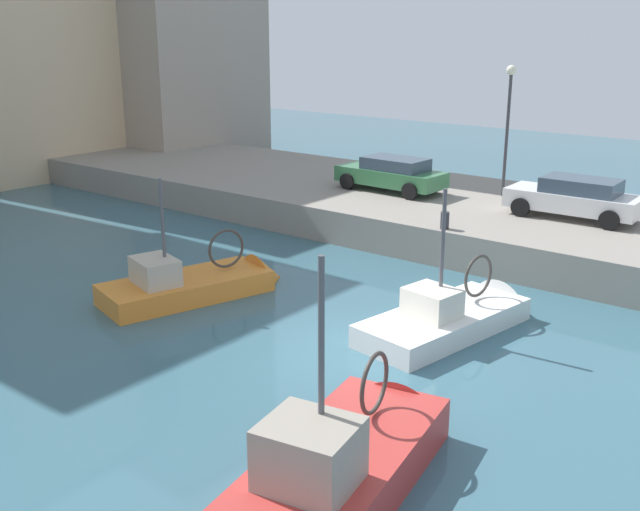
{
  "coord_description": "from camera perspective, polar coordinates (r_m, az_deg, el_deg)",
  "views": [
    {
      "loc": [
        -13.2,
        -9.19,
        7.36
      ],
      "look_at": [
        2.61,
        3.3,
        1.2
      ],
      "focal_mm": 42.15,
      "sensor_mm": 36.0,
      "label": 1
    }
  ],
  "objects": [
    {
      "name": "water_surface",
      "position": [
        17.69,
        3.18,
        -7.62
      ],
      "size": [
        80.0,
        80.0,
        0.0
      ],
      "primitive_type": "plane",
      "color": "#386070",
      "rests_on": "ground"
    },
    {
      "name": "waterfront_building_central",
      "position": [
        42.12,
        -22.44,
        17.46
      ],
      "size": [
        9.52,
        7.26,
        17.14
      ],
      "color": "beige",
      "rests_on": "ground"
    },
    {
      "name": "fishing_boat_orange",
      "position": [
        21.78,
        -9.1,
        -2.7
      ],
      "size": [
        5.79,
        3.28,
        4.37
      ],
      "color": "orange",
      "rests_on": "ground"
    },
    {
      "name": "quay_wall",
      "position": [
        27.21,
        17.33,
        1.83
      ],
      "size": [
        9.0,
        56.0,
        1.2
      ],
      "primitive_type": "cube",
      "color": "gray",
      "rests_on": "ground"
    },
    {
      "name": "quay_streetlamp",
      "position": [
        28.91,
        14.13,
        10.73
      ],
      "size": [
        0.36,
        0.36,
        4.83
      ],
      "color": "#38383D",
      "rests_on": "quay_wall"
    },
    {
      "name": "parked_car_white",
      "position": [
        26.43,
        18.79,
        4.19
      ],
      "size": [
        1.95,
        4.36,
        1.38
      ],
      "color": "silver",
      "rests_on": "quay_wall"
    },
    {
      "name": "fishing_boat_red",
      "position": [
        13.07,
        1.91,
        -16.6
      ],
      "size": [
        6.36,
        3.02,
        5.19
      ],
      "color": "#BC3833",
      "rests_on": "ground"
    },
    {
      "name": "parked_car_green",
      "position": [
        29.43,
        5.46,
        6.21
      ],
      "size": [
        1.98,
        4.36,
        1.33
      ],
      "color": "#387547",
      "rests_on": "quay_wall"
    },
    {
      "name": "mooring_bollard_north",
      "position": [
        24.13,
        9.45,
        2.65
      ],
      "size": [
        0.28,
        0.28,
        0.55
      ],
      "primitive_type": "cylinder",
      "color": "#2D2D33",
      "rests_on": "quay_wall"
    },
    {
      "name": "fishing_boat_white",
      "position": [
        19.5,
        10.21,
        -5.18
      ],
      "size": [
        5.82,
        2.79,
        4.57
      ],
      "color": "white",
      "rests_on": "ground"
    }
  ]
}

